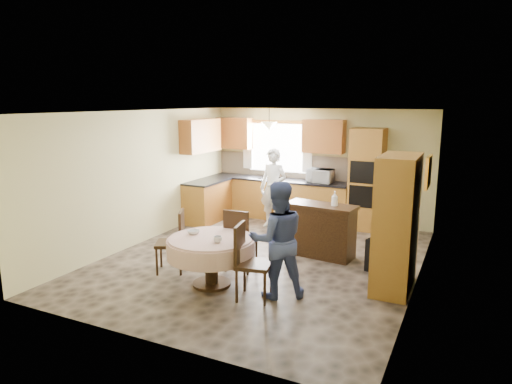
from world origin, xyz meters
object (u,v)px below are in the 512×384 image
object	(u,v)px
cupboard	(397,224)
chair_right	(248,258)
oven_tower	(367,179)
person_dining	(277,240)
person_sink	(273,188)
sideboard	(320,232)
dining_table	(211,248)
chair_back	(239,237)
chair_left	(175,238)

from	to	relation	value
cupboard	chair_right	distance (m)	2.15
oven_tower	chair_right	size ratio (longest dim) A/B	2.03
cupboard	person_dining	world-z (taller)	cupboard
cupboard	person_sink	world-z (taller)	cupboard
sideboard	chair_right	bearing A→B (deg)	-93.31
oven_tower	dining_table	distance (m)	4.26
chair_back	person_dining	size ratio (longest dim) A/B	0.62
chair_left	person_sink	world-z (taller)	person_sink
dining_table	person_dining	world-z (taller)	person_dining
chair_right	cupboard	bearing A→B (deg)	-66.88
sideboard	dining_table	xyz separation A→B (m)	(-1.04, -1.93, 0.13)
sideboard	chair_left	xyz separation A→B (m)	(-1.85, -1.70, 0.11)
chair_left	person_dining	bearing A→B (deg)	58.07
dining_table	chair_right	size ratio (longest dim) A/B	1.23
dining_table	oven_tower	bearing A→B (deg)	71.23
chair_right	dining_table	bearing A→B (deg)	66.00
chair_back	chair_right	bearing A→B (deg)	120.85
dining_table	chair_right	bearing A→B (deg)	-12.90
person_dining	chair_back	bearing A→B (deg)	-67.90
chair_back	oven_tower	bearing A→B (deg)	-114.65
oven_tower	chair_left	xyz separation A→B (m)	(-2.17, -3.77, -0.52)
cupboard	chair_back	world-z (taller)	cupboard
sideboard	chair_right	world-z (taller)	chair_right
person_dining	dining_table	bearing A→B (deg)	-30.07
sideboard	dining_table	world-z (taller)	sideboard
chair_back	sideboard	bearing A→B (deg)	-130.59
person_dining	chair_left	bearing A→B (deg)	-39.44
sideboard	person_sink	world-z (taller)	person_sink
person_sink	person_dining	size ratio (longest dim) A/B	1.04
cupboard	dining_table	xyz separation A→B (m)	(-2.43, -1.03, -0.40)
chair_back	chair_left	bearing A→B (deg)	21.92
oven_tower	chair_left	bearing A→B (deg)	-119.91
sideboard	cupboard	bearing A→B (deg)	-26.48
dining_table	person_dining	size ratio (longest dim) A/B	0.79
cupboard	dining_table	bearing A→B (deg)	-156.97
chair_left	person_sink	distance (m)	3.07
chair_back	person_sink	size ratio (longest dim) A/B	0.60
oven_tower	cupboard	xyz separation A→B (m)	(1.07, -2.97, -0.09)
sideboard	cupboard	world-z (taller)	cupboard
sideboard	chair_left	world-z (taller)	chair_left
chair_left	dining_table	bearing A→B (deg)	46.75
cupboard	chair_right	size ratio (longest dim) A/B	1.86
oven_tower	dining_table	xyz separation A→B (m)	(-1.36, -4.00, -0.49)
person_sink	cupboard	bearing A→B (deg)	-30.41
dining_table	person_sink	distance (m)	3.31
chair_right	oven_tower	bearing A→B (deg)	-20.37
cupboard	chair_right	bearing A→B (deg)	-145.78
oven_tower	sideboard	bearing A→B (deg)	-98.87
oven_tower	dining_table	bearing A→B (deg)	-108.77
cupboard	person_dining	distance (m)	1.72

